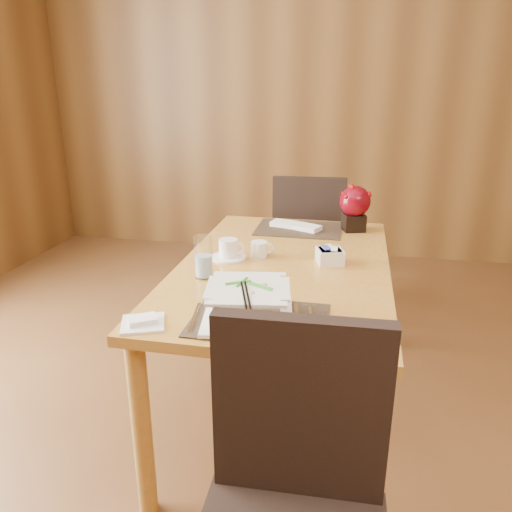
% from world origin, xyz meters
% --- Properties ---
extents(ground, '(6.00, 6.00, 0.00)m').
position_xyz_m(ground, '(0.00, 0.00, 0.00)').
color(ground, brown).
rests_on(ground, ground).
extents(back_wall, '(5.00, 0.02, 2.80)m').
position_xyz_m(back_wall, '(0.00, 3.00, 1.40)').
color(back_wall, brown).
rests_on(back_wall, ground).
extents(dining_table, '(0.90, 1.50, 0.75)m').
position_xyz_m(dining_table, '(0.00, 0.60, 0.65)').
color(dining_table, '#C18935').
rests_on(dining_table, ground).
extents(placemat_near, '(0.45, 0.33, 0.01)m').
position_xyz_m(placemat_near, '(0.00, 0.05, 0.75)').
color(placemat_near, black).
rests_on(placemat_near, dining_table).
extents(placemat_far, '(0.45, 0.33, 0.01)m').
position_xyz_m(placemat_far, '(0.00, 1.15, 0.75)').
color(placemat_far, black).
rests_on(placemat_far, dining_table).
extents(soup_setting, '(0.34, 0.34, 0.12)m').
position_xyz_m(soup_setting, '(-0.04, 0.05, 0.81)').
color(soup_setting, white).
rests_on(soup_setting, dining_table).
extents(coffee_cup, '(0.16, 0.16, 0.09)m').
position_xyz_m(coffee_cup, '(-0.25, 0.63, 0.79)').
color(coffee_cup, white).
rests_on(coffee_cup, dining_table).
extents(water_glass, '(0.08, 0.08, 0.17)m').
position_xyz_m(water_glass, '(-0.30, 0.39, 0.84)').
color(water_glass, white).
rests_on(water_glass, dining_table).
extents(creamer_jug, '(0.11, 0.11, 0.07)m').
position_xyz_m(creamer_jug, '(-0.13, 0.68, 0.78)').
color(creamer_jug, white).
rests_on(creamer_jug, dining_table).
extents(sugar_caddy, '(0.14, 0.14, 0.07)m').
position_xyz_m(sugar_caddy, '(0.19, 0.65, 0.78)').
color(sugar_caddy, white).
rests_on(sugar_caddy, dining_table).
extents(berry_decor, '(0.16, 0.16, 0.24)m').
position_xyz_m(berry_decor, '(0.29, 1.19, 0.89)').
color(berry_decor, black).
rests_on(berry_decor, dining_table).
extents(napkins_far, '(0.29, 0.19, 0.02)m').
position_xyz_m(napkins_far, '(-0.01, 1.15, 0.77)').
color(napkins_far, white).
rests_on(napkins_far, dining_table).
extents(bread_plate, '(0.18, 0.18, 0.01)m').
position_xyz_m(bread_plate, '(-0.37, -0.05, 0.75)').
color(bread_plate, white).
rests_on(bread_plate, dining_table).
extents(near_chair, '(0.47, 0.48, 0.99)m').
position_xyz_m(near_chair, '(0.19, -0.50, 0.56)').
color(near_chair, black).
rests_on(near_chair, ground).
extents(far_chair, '(0.48, 0.48, 0.97)m').
position_xyz_m(far_chair, '(0.01, 1.60, 0.55)').
color(far_chair, black).
rests_on(far_chair, ground).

